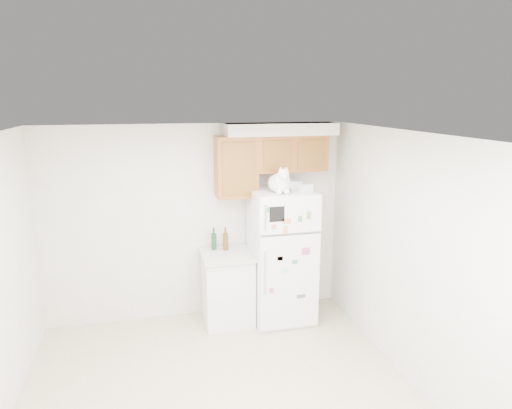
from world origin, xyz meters
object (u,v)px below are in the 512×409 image
object	(u,v)px
storage_box_back	(295,185)
storage_box_front	(306,187)
refrigerator	(282,256)
bottle_amber	(225,239)
base_counter	(228,287)
cat	(280,182)
bottle_green	(214,239)

from	to	relation	value
storage_box_back	storage_box_front	size ratio (longest dim) A/B	1.20
refrigerator	bottle_amber	distance (m)	0.75
refrigerator	bottle_amber	world-z (taller)	refrigerator
base_counter	bottle_amber	size ratio (longest dim) A/B	3.11
storage_box_back	bottle_amber	distance (m)	1.11
refrigerator	storage_box_back	bearing A→B (deg)	11.24
cat	bottle_green	bearing A→B (deg)	152.79
refrigerator	base_counter	xyz separation A→B (m)	(-0.69, 0.07, -0.39)
storage_box_back	bottle_green	world-z (taller)	storage_box_back
storage_box_front	bottle_green	distance (m)	1.33
refrigerator	bottle_green	xyz separation A→B (m)	(-0.83, 0.24, 0.21)
refrigerator	bottle_amber	xyz separation A→B (m)	(-0.69, 0.19, 0.22)
storage_box_front	bottle_green	bearing A→B (deg)	142.16
cat	refrigerator	bearing A→B (deg)	63.14
storage_box_back	cat	bearing A→B (deg)	-121.60
base_counter	cat	world-z (taller)	cat
refrigerator	base_counter	bearing A→B (deg)	173.91
storage_box_back	refrigerator	bearing A→B (deg)	-146.05
base_counter	bottle_green	distance (m)	0.64
bottle_green	base_counter	bearing A→B (deg)	-51.02
cat	storage_box_back	xyz separation A→B (m)	(0.25, 0.18, -0.08)
storage_box_front	bottle_green	size ratio (longest dim) A/B	0.52
base_counter	bottle_green	size ratio (longest dim) A/B	3.18
base_counter	storage_box_back	distance (m)	1.55
bottle_amber	bottle_green	bearing A→B (deg)	160.88
storage_box_back	storage_box_front	world-z (taller)	storage_box_back
refrigerator	storage_box_front	bearing A→B (deg)	-27.06
storage_box_front	bottle_amber	xyz separation A→B (m)	(-0.94, 0.32, -0.68)
cat	bottle_amber	distance (m)	1.03
refrigerator	cat	world-z (taller)	cat
base_counter	refrigerator	bearing A→B (deg)	-6.09
refrigerator	storage_box_back	distance (m)	0.92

